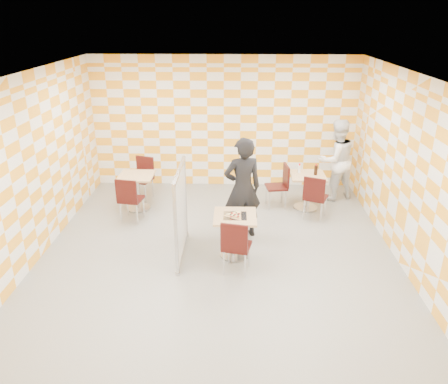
{
  "coord_description": "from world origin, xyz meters",
  "views": [
    {
      "loc": [
        0.29,
        -6.31,
        3.83
      ],
      "look_at": [
        0.1,
        0.2,
        1.15
      ],
      "focal_mm": 35.0,
      "sensor_mm": 36.0,
      "label": 1
    }
  ],
  "objects_px": {
    "second_table": "(307,186)",
    "empty_table": "(137,186)",
    "main_table": "(235,229)",
    "chair_empty_far": "(143,174)",
    "man_dark": "(243,188)",
    "sport_bottle": "(299,169)",
    "chair_main_front": "(236,244)",
    "soda_bottle": "(316,170)",
    "chair_second_side": "(281,183)",
    "chair_empty_near": "(129,197)",
    "partition": "(181,212)",
    "chair_second_front": "(315,195)",
    "man_white": "(336,160)"
  },
  "relations": [
    {
      "from": "chair_second_front",
      "to": "chair_second_side",
      "type": "distance_m",
      "value": 0.88
    },
    {
      "from": "man_dark",
      "to": "sport_bottle",
      "type": "bearing_deg",
      "value": -146.74
    },
    {
      "from": "man_dark",
      "to": "man_white",
      "type": "bearing_deg",
      "value": -153.84
    },
    {
      "from": "chair_second_side",
      "to": "chair_empty_near",
      "type": "bearing_deg",
      "value": -164.32
    },
    {
      "from": "second_table",
      "to": "sport_bottle",
      "type": "bearing_deg",
      "value": 144.61
    },
    {
      "from": "chair_empty_near",
      "to": "man_dark",
      "type": "relative_size",
      "value": 0.5
    },
    {
      "from": "chair_second_side",
      "to": "chair_empty_near",
      "type": "height_order",
      "value": "same"
    },
    {
      "from": "main_table",
      "to": "chair_empty_far",
      "type": "bearing_deg",
      "value": 129.38
    },
    {
      "from": "partition",
      "to": "soda_bottle",
      "type": "bearing_deg",
      "value": 37.87
    },
    {
      "from": "second_table",
      "to": "man_dark",
      "type": "xyz_separation_m",
      "value": [
        -1.36,
        -1.25,
        0.42
      ]
    },
    {
      "from": "chair_second_front",
      "to": "chair_second_side",
      "type": "xyz_separation_m",
      "value": [
        -0.61,
        0.63,
        0.0
      ]
    },
    {
      "from": "empty_table",
      "to": "chair_second_front",
      "type": "relative_size",
      "value": 0.81
    },
    {
      "from": "man_white",
      "to": "chair_second_side",
      "type": "bearing_deg",
      "value": 0.08
    },
    {
      "from": "partition",
      "to": "chair_main_front",
      "type": "bearing_deg",
      "value": -33.1
    },
    {
      "from": "chair_second_front",
      "to": "soda_bottle",
      "type": "height_order",
      "value": "soda_bottle"
    },
    {
      "from": "main_table",
      "to": "chair_main_front",
      "type": "xyz_separation_m",
      "value": [
        0.01,
        -0.57,
        0.04
      ]
    },
    {
      "from": "sport_bottle",
      "to": "soda_bottle",
      "type": "bearing_deg",
      "value": -21.09
    },
    {
      "from": "empty_table",
      "to": "chair_empty_near",
      "type": "distance_m",
      "value": 0.65
    },
    {
      "from": "sport_bottle",
      "to": "soda_bottle",
      "type": "relative_size",
      "value": 0.87
    },
    {
      "from": "empty_table",
      "to": "man_white",
      "type": "height_order",
      "value": "man_white"
    },
    {
      "from": "chair_second_front",
      "to": "chair_empty_far",
      "type": "bearing_deg",
      "value": 163.72
    },
    {
      "from": "empty_table",
      "to": "main_table",
      "type": "bearing_deg",
      "value": -42.45
    },
    {
      "from": "chair_main_front",
      "to": "sport_bottle",
      "type": "xyz_separation_m",
      "value": [
        1.31,
        2.68,
        0.29
      ]
    },
    {
      "from": "chair_second_side",
      "to": "soda_bottle",
      "type": "distance_m",
      "value": 0.76
    },
    {
      "from": "man_dark",
      "to": "partition",
      "type": "bearing_deg",
      "value": 19.83
    },
    {
      "from": "man_dark",
      "to": "sport_bottle",
      "type": "xyz_separation_m",
      "value": [
        1.19,
        1.37,
        -0.1
      ]
    },
    {
      "from": "chair_second_side",
      "to": "chair_empty_near",
      "type": "relative_size",
      "value": 1.0
    },
    {
      "from": "chair_main_front",
      "to": "partition",
      "type": "relative_size",
      "value": 0.6
    },
    {
      "from": "chair_empty_near",
      "to": "man_white",
      "type": "distance_m",
      "value": 4.43
    },
    {
      "from": "empty_table",
      "to": "man_dark",
      "type": "xyz_separation_m",
      "value": [
        2.17,
        -1.12,
        0.42
      ]
    },
    {
      "from": "chair_second_front",
      "to": "chair_second_side",
      "type": "relative_size",
      "value": 1.0
    },
    {
      "from": "man_white",
      "to": "chair_main_front",
      "type": "bearing_deg",
      "value": 33.22
    },
    {
      "from": "chair_main_front",
      "to": "partition",
      "type": "height_order",
      "value": "partition"
    },
    {
      "from": "chair_second_side",
      "to": "chair_main_front",
      "type": "bearing_deg",
      "value": -109.55
    },
    {
      "from": "chair_second_front",
      "to": "chair_empty_near",
      "type": "bearing_deg",
      "value": -176.7
    },
    {
      "from": "chair_main_front",
      "to": "soda_bottle",
      "type": "height_order",
      "value": "soda_bottle"
    },
    {
      "from": "second_table",
      "to": "chair_empty_near",
      "type": "height_order",
      "value": "chair_empty_near"
    },
    {
      "from": "sport_bottle",
      "to": "soda_bottle",
      "type": "height_order",
      "value": "soda_bottle"
    },
    {
      "from": "chair_empty_far",
      "to": "sport_bottle",
      "type": "bearing_deg",
      "value": -6.14
    },
    {
      "from": "chair_empty_near",
      "to": "soda_bottle",
      "type": "relative_size",
      "value": 4.02
    },
    {
      "from": "second_table",
      "to": "empty_table",
      "type": "relative_size",
      "value": 1.0
    },
    {
      "from": "second_table",
      "to": "chair_second_front",
      "type": "height_order",
      "value": "chair_second_front"
    },
    {
      "from": "chair_main_front",
      "to": "chair_second_front",
      "type": "distance_m",
      "value": 2.52
    },
    {
      "from": "chair_second_front",
      "to": "second_table",
      "type": "bearing_deg",
      "value": 96.66
    },
    {
      "from": "chair_empty_far",
      "to": "man_dark",
      "type": "relative_size",
      "value": 0.5
    },
    {
      "from": "man_dark",
      "to": "chair_empty_near",
      "type": "bearing_deg",
      "value": -27.86
    },
    {
      "from": "man_white",
      "to": "soda_bottle",
      "type": "xyz_separation_m",
      "value": [
        -0.52,
        -0.57,
        -0.03
      ]
    },
    {
      "from": "man_dark",
      "to": "soda_bottle",
      "type": "relative_size",
      "value": 8.12
    },
    {
      "from": "chair_second_side",
      "to": "chair_empty_far",
      "type": "relative_size",
      "value": 1.0
    },
    {
      "from": "main_table",
      "to": "empty_table",
      "type": "xyz_separation_m",
      "value": [
        -2.04,
        1.87,
        0.0
      ]
    }
  ]
}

